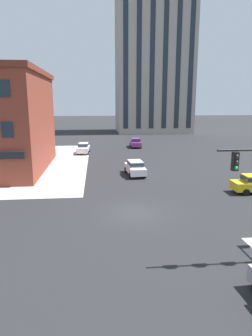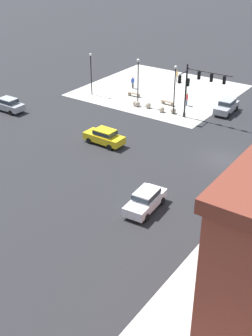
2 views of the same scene
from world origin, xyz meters
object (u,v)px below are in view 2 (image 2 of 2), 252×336
at_px(traffic_signal_main, 195,84).
at_px(street_lamp_mid_sidewalk, 138,77).
at_px(bollard_sphere_curb_d, 137,104).
at_px(car_parked_curb, 227,106).
at_px(bench_near_signal, 168,102).
at_px(street_lamp_corner_far, 91,69).
at_px(bollard_sphere_curb_e, 135,103).
at_px(bollard_sphere_curb_a, 173,111).
at_px(bollard_sphere_curb_b, 162,109).
at_px(pedestrian_near_bench, 177,75).
at_px(car_cross_eastbound, 8,104).
at_px(bollard_sphere_curb_c, 148,105).
at_px(bench_mid_block, 134,94).
at_px(pedestrian_walking_east, 133,82).
at_px(street_lamp_corner_near, 175,85).
at_px(car_main_southbound_near, 146,200).
at_px(car_cross_westbound, 104,136).
at_px(pedestrian_at_curb, 187,99).

xyz_separation_m(traffic_signal_main, street_lamp_mid_sidewalk, (8.08, -0.37, -0.64)).
xyz_separation_m(bollard_sphere_curb_d, car_parked_curb, (-10.18, -4.46, 0.57)).
relative_size(bench_near_signal, street_lamp_corner_far, 0.32).
bearing_deg(traffic_signal_main, bollard_sphere_curb_e, 0.30).
distance_m(traffic_signal_main, bench_near_signal, 6.90).
bearing_deg(bollard_sphere_curb_a, bollard_sphere_curb_b, 20.21).
height_order(pedestrian_near_bench, car_cross_eastbound, pedestrian_near_bench).
bearing_deg(bollard_sphere_curb_b, bench_near_signal, -75.16).
height_order(bollard_sphere_curb_c, bench_mid_block, bollard_sphere_curb_c).
relative_size(bench_mid_block, pedestrian_near_bench, 1.07).
height_order(pedestrian_walking_east, street_lamp_corner_near, street_lamp_corner_near).
bearing_deg(street_lamp_mid_sidewalk, car_main_southbound_near, 125.13).
relative_size(bollard_sphere_curb_b, bench_mid_block, 0.38).
bearing_deg(pedestrian_walking_east, bollard_sphere_curb_e, 126.86).
relative_size(pedestrian_walking_east, car_cross_eastbound, 0.38).
relative_size(bollard_sphere_curb_d, pedestrian_near_bench, 0.41).
xyz_separation_m(bench_mid_block, pedestrian_walking_east, (2.07, -2.74, 0.63)).
height_order(bollard_sphere_curb_d, car_parked_curb, car_parked_curb).
bearing_deg(pedestrian_near_bench, bench_near_signal, 112.49).
relative_size(bollard_sphere_curb_e, car_cross_westbound, 0.16).
relative_size(car_main_southbound_near, car_parked_curb, 1.01).
xyz_separation_m(bollard_sphere_curb_a, bollard_sphere_curb_e, (5.29, 0.50, 0.00)).
bearing_deg(bollard_sphere_curb_a, car_cross_eastbound, 32.87).
height_order(bench_mid_block, street_lamp_corner_near, street_lamp_corner_near).
bearing_deg(bench_mid_block, bollard_sphere_curb_d, 130.50).
xyz_separation_m(bollard_sphere_curb_a, bench_near_signal, (2.06, -2.18, -0.03)).
relative_size(bollard_sphere_curb_d, bench_mid_block, 0.38).
xyz_separation_m(pedestrian_near_bench, street_lamp_corner_near, (-6.05, 11.68, 2.74)).
xyz_separation_m(traffic_signal_main, pedestrian_walking_east, (12.41, -5.57, -3.38)).
xyz_separation_m(pedestrian_at_curb, car_cross_eastbound, (17.26, 14.42, -0.03)).
bearing_deg(pedestrian_near_bench, street_lamp_corner_near, 117.36).
bearing_deg(bench_mid_block, street_lamp_corner_near, 160.85).
xyz_separation_m(bollard_sphere_curb_c, bollard_sphere_curb_d, (1.43, 0.30, 0.00)).
distance_m(bollard_sphere_curb_a, pedestrian_walking_east, 10.81).
xyz_separation_m(bollard_sphere_curb_e, street_lamp_corner_near, (-5.45, -0.24, 3.37)).
height_order(bench_near_signal, car_main_southbound_near, car_main_southbound_near).
relative_size(traffic_signal_main, bench_mid_block, 3.52).
distance_m(bollard_sphere_curb_a, bollard_sphere_curb_b, 1.44).
distance_m(bollard_sphere_curb_a, bollard_sphere_curb_c, 3.50).
bearing_deg(bench_mid_block, bollard_sphere_curb_b, 154.70).
height_order(pedestrian_at_curb, street_lamp_mid_sidewalk, street_lamp_mid_sidewalk).
distance_m(bollard_sphere_curb_a, car_main_southbound_near, 21.45).
bearing_deg(bollard_sphere_curb_e, pedestrian_walking_east, -53.14).
height_order(bollard_sphere_curb_c, car_main_southbound_near, car_main_southbound_near).
xyz_separation_m(traffic_signal_main, bollard_sphere_curb_e, (8.20, 0.04, -3.98)).
height_order(bollard_sphere_curb_c, car_cross_westbound, car_cross_westbound).
distance_m(bollard_sphere_curb_a, street_lamp_mid_sidewalk, 6.17).
height_order(bollard_sphere_curb_b, pedestrian_at_curb, pedestrian_at_curb).
bearing_deg(traffic_signal_main, street_lamp_corner_near, -4.14).
bearing_deg(bench_mid_block, traffic_signal_main, 164.67).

